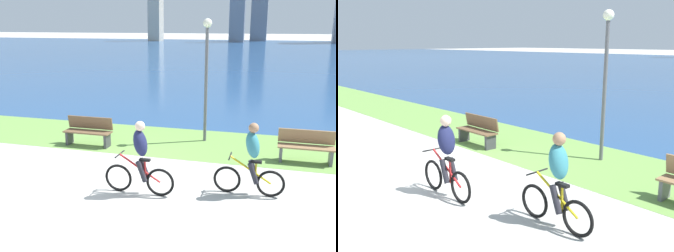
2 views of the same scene
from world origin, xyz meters
TOP-DOWN VIEW (x-y plane):
  - ground_plane at (0.00, 0.00)m, footprint 300.00×300.00m
  - grass_strip_bayside at (0.00, 3.32)m, footprint 120.00×3.25m
  - bay_water_surface at (0.00, 46.14)m, footprint 300.00×82.40m
  - cyclist_lead at (1.28, -0.72)m, footprint 1.63×0.52m
  - cyclist_trailing at (3.65, -0.11)m, footprint 1.57×0.52m
  - bench_near_path at (4.96, 2.46)m, footprint 1.50×0.47m
  - bench_far_along_path at (-1.49, 2.24)m, footprint 1.50×0.47m
  - lamppost_tall at (1.92, 3.71)m, footprint 0.28×0.28m

SIDE VIEW (x-z plane):
  - ground_plane at x=0.00m, z-range 0.00..0.00m
  - bay_water_surface at x=0.00m, z-range 0.00..0.00m
  - grass_strip_bayside at x=0.00m, z-range 0.00..0.01m
  - bench_near_path at x=4.96m, z-range 0.00..0.90m
  - bench_far_along_path at x=-1.49m, z-range 0.00..0.90m
  - cyclist_trailing at x=3.65m, z-range 0.00..1.66m
  - cyclist_lead at x=1.28m, z-range 0.00..1.68m
  - lamppost_tall at x=1.92m, z-range 0.60..4.47m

